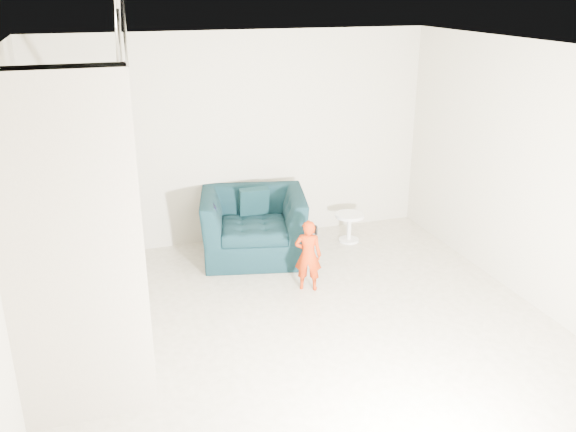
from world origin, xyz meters
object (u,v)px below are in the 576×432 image
at_px(armchair, 253,225).
at_px(side_table, 349,223).
at_px(toddler, 308,255).
at_px(staircase, 80,257).

relative_size(armchair, side_table, 3.28).
xyz_separation_m(armchair, side_table, (1.32, 0.06, -0.15)).
bearing_deg(side_table, toddler, -131.34).
xyz_separation_m(toddler, side_table, (0.98, 1.12, -0.15)).
relative_size(armchair, toddler, 1.53).
height_order(side_table, staircase, staircase).
height_order(toddler, side_table, toddler).
bearing_deg(staircase, side_table, 26.22).
bearing_deg(toddler, side_table, -106.71).
bearing_deg(armchair, side_table, 15.21).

